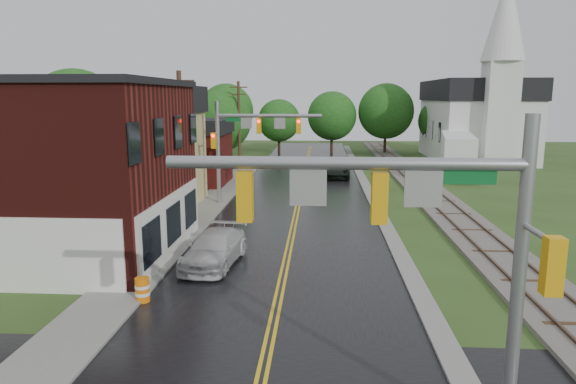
# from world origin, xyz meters

# --- Properties ---
(main_road) EXTENTS (10.00, 90.00, 0.02)m
(main_road) POSITION_xyz_m (0.00, 30.00, 0.00)
(main_road) COLOR black
(main_road) RESTS_ON ground
(curb_right) EXTENTS (0.80, 70.00, 0.12)m
(curb_right) POSITION_xyz_m (5.40, 35.00, 0.00)
(curb_right) COLOR gray
(curb_right) RESTS_ON ground
(sidewalk_left) EXTENTS (2.40, 50.00, 0.12)m
(sidewalk_left) POSITION_xyz_m (-6.20, 25.00, 0.00)
(sidewalk_left) COLOR gray
(sidewalk_left) RESTS_ON ground
(brick_building) EXTENTS (14.30, 10.30, 8.30)m
(brick_building) POSITION_xyz_m (-12.48, 15.00, 4.15)
(brick_building) COLOR #42110E
(brick_building) RESTS_ON ground
(yellow_house) EXTENTS (8.00, 7.00, 6.40)m
(yellow_house) POSITION_xyz_m (-11.00, 26.00, 3.20)
(yellow_house) COLOR tan
(yellow_house) RESTS_ON ground
(darkred_building) EXTENTS (7.00, 6.00, 4.40)m
(darkred_building) POSITION_xyz_m (-10.00, 35.00, 2.20)
(darkred_building) COLOR #3F0F0C
(darkred_building) RESTS_ON ground
(church) EXTENTS (10.40, 18.40, 20.00)m
(church) POSITION_xyz_m (20.00, 53.74, 5.83)
(church) COLOR silver
(church) RESTS_ON ground
(railroad) EXTENTS (3.20, 80.00, 0.30)m
(railroad) POSITION_xyz_m (10.00, 35.00, 0.11)
(railroad) COLOR #59544C
(railroad) RESTS_ON ground
(traffic_signal_near) EXTENTS (7.34, 0.30, 7.20)m
(traffic_signal_near) POSITION_xyz_m (3.47, 2.00, 4.97)
(traffic_signal_near) COLOR gray
(traffic_signal_near) RESTS_ON ground
(traffic_signal_far) EXTENTS (7.34, 0.43, 7.20)m
(traffic_signal_far) POSITION_xyz_m (-3.47, 27.00, 4.97)
(traffic_signal_far) COLOR gray
(traffic_signal_far) RESTS_ON ground
(utility_pole_b) EXTENTS (1.80, 0.28, 9.00)m
(utility_pole_b) POSITION_xyz_m (-6.80, 22.00, 4.72)
(utility_pole_b) COLOR #382616
(utility_pole_b) RESTS_ON ground
(utility_pole_c) EXTENTS (1.80, 0.28, 9.00)m
(utility_pole_c) POSITION_xyz_m (-6.80, 44.00, 4.72)
(utility_pole_c) COLOR #382616
(utility_pole_c) RESTS_ON ground
(tree_left_b) EXTENTS (7.60, 7.60, 9.69)m
(tree_left_b) POSITION_xyz_m (-17.85, 31.90, 5.72)
(tree_left_b) COLOR black
(tree_left_b) RESTS_ON ground
(tree_left_c) EXTENTS (6.00, 6.00, 7.65)m
(tree_left_c) POSITION_xyz_m (-13.85, 39.90, 4.51)
(tree_left_c) COLOR black
(tree_left_c) RESTS_ON ground
(tree_left_e) EXTENTS (6.40, 6.40, 8.16)m
(tree_left_e) POSITION_xyz_m (-8.85, 45.90, 4.81)
(tree_left_e) COLOR black
(tree_left_e) RESTS_ON ground
(suv_dark) EXTENTS (2.67, 5.65, 1.56)m
(suv_dark) POSITION_xyz_m (2.93, 39.58, 0.78)
(suv_dark) COLOR black
(suv_dark) RESTS_ON ground
(pickup_white) EXTENTS (2.64, 5.28, 1.47)m
(pickup_white) POSITION_xyz_m (-3.20, 13.77, 0.74)
(pickup_white) COLOR silver
(pickup_white) RESTS_ON ground
(semi_trailer) EXTENTS (5.14, 12.79, 3.93)m
(semi_trailer) POSITION_xyz_m (14.73, 42.14, 2.33)
(semi_trailer) COLOR black
(semi_trailer) RESTS_ON ground
(construction_barrel) EXTENTS (0.59, 0.59, 0.93)m
(construction_barrel) POSITION_xyz_m (-5.00, 9.36, 0.47)
(construction_barrel) COLOR orange
(construction_barrel) RESTS_ON ground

